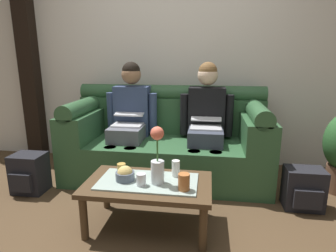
# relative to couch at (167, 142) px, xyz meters

# --- Properties ---
(ground_plane) EXTENTS (14.00, 14.00, 0.00)m
(ground_plane) POSITION_rel_couch_xyz_m (0.00, -1.17, -0.37)
(ground_plane) COLOR #4C3823
(back_wall_patterned) EXTENTS (6.00, 0.12, 2.90)m
(back_wall_patterned) POSITION_rel_couch_xyz_m (0.00, 0.53, 1.08)
(back_wall_patterned) COLOR silver
(back_wall_patterned) RESTS_ON ground_plane
(timber_pillar) EXTENTS (0.20, 0.20, 2.90)m
(timber_pillar) POSITION_rel_couch_xyz_m (-1.79, 0.41, 1.08)
(timber_pillar) COLOR black
(timber_pillar) RESTS_ON ground_plane
(couch) EXTENTS (2.08, 0.88, 0.96)m
(couch) POSITION_rel_couch_xyz_m (0.00, 0.00, 0.00)
(couch) COLOR #2D5633
(couch) RESTS_ON ground_plane
(person_left) EXTENTS (0.56, 0.67, 1.22)m
(person_left) POSITION_rel_couch_xyz_m (-0.41, -0.00, 0.29)
(person_left) COLOR #595B66
(person_left) RESTS_ON ground_plane
(person_right) EXTENTS (0.56, 0.67, 1.22)m
(person_right) POSITION_rel_couch_xyz_m (0.41, -0.00, 0.28)
(person_right) COLOR #383D4C
(person_right) RESTS_ON ground_plane
(coffee_table) EXTENTS (0.94, 0.54, 0.38)m
(coffee_table) POSITION_rel_couch_xyz_m (0.00, -0.99, -0.05)
(coffee_table) COLOR #47331E
(coffee_table) RESTS_ON ground_plane
(flower_vase) EXTENTS (0.10, 0.10, 0.42)m
(flower_vase) POSITION_rel_couch_xyz_m (0.08, -1.02, 0.19)
(flower_vase) COLOR silver
(flower_vase) RESTS_ON coffee_table
(snack_bowl) EXTENTS (0.14, 0.14, 0.11)m
(snack_bowl) POSITION_rel_couch_xyz_m (-0.17, -1.00, 0.05)
(snack_bowl) COLOR #4C5666
(snack_bowl) RESTS_ON coffee_table
(cup_near_left) EXTENTS (0.07, 0.07, 0.08)m
(cup_near_left) POSITION_rel_couch_xyz_m (-0.24, -0.87, 0.04)
(cup_near_left) COLOR gold
(cup_near_left) RESTS_ON coffee_table
(cup_near_right) EXTENTS (0.07, 0.07, 0.09)m
(cup_near_right) POSITION_rel_couch_xyz_m (-0.03, -1.07, 0.05)
(cup_near_right) COLOR silver
(cup_near_right) RESTS_ON coffee_table
(cup_far_center) EXTENTS (0.08, 0.08, 0.12)m
(cup_far_center) POSITION_rel_couch_xyz_m (0.28, -1.10, 0.06)
(cup_far_center) COLOR #B26633
(cup_far_center) RESTS_ON coffee_table
(cup_far_left) EXTENTS (0.06, 0.06, 0.13)m
(cup_far_left) POSITION_rel_couch_xyz_m (0.19, -0.88, 0.07)
(cup_far_left) COLOR white
(cup_far_left) RESTS_ON coffee_table
(backpack_left) EXTENTS (0.30, 0.28, 0.38)m
(backpack_left) POSITION_rel_couch_xyz_m (-1.25, -0.59, -0.19)
(backpack_left) COLOR black
(backpack_left) RESTS_ON ground_plane
(backpack_right) EXTENTS (0.32, 0.26, 0.36)m
(backpack_right) POSITION_rel_couch_xyz_m (1.25, -0.53, -0.20)
(backpack_right) COLOR black
(backpack_right) RESTS_ON ground_plane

